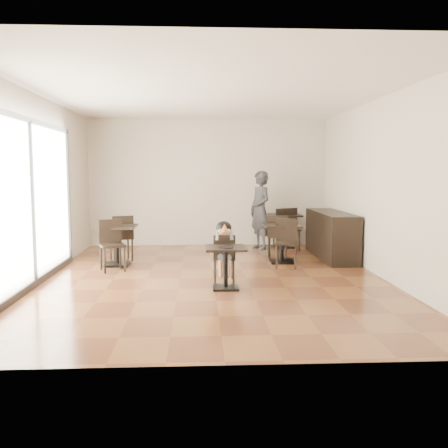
{
  "coord_description": "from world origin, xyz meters",
  "views": [
    {
      "loc": [
        -0.26,
        -8.71,
        1.9
      ],
      "look_at": [
        0.18,
        -0.31,
        1.0
      ],
      "focal_mm": 40.0,
      "sensor_mm": 36.0,
      "label": 1
    }
  ],
  "objects": [
    {
      "name": "child_chair",
      "position": [
        0.18,
        -0.26,
        0.41
      ],
      "size": [
        0.37,
        0.37,
        0.82
      ],
      "primitive_type": null,
      "rotation": [
        0.0,
        0.0,
        3.14
      ],
      "color": "black",
      "rests_on": "floor"
    },
    {
      "name": "floor",
      "position": [
        0.0,
        0.0,
        0.0
      ],
      "size": [
        6.0,
        8.0,
        0.01
      ],
      "primitive_type": "cube",
      "color": "brown",
      "rests_on": "ground"
    },
    {
      "name": "plate",
      "position": [
        0.18,
        -0.91,
        0.69
      ],
      "size": [
        0.23,
        0.23,
        0.01
      ],
      "primitive_type": "cylinder",
      "color": "black",
      "rests_on": "child_table"
    },
    {
      "name": "chair_back_a",
      "position": [
        1.88,
        3.5,
        0.5
      ],
      "size": [
        0.59,
        0.59,
        0.99
      ],
      "primitive_type": null,
      "rotation": [
        0.0,
        0.0,
        3.54
      ],
      "color": "black",
      "rests_on": "floor"
    },
    {
      "name": "pizza_slice",
      "position": [
        0.18,
        -0.45,
        0.9
      ],
      "size": [
        0.24,
        0.18,
        0.06
      ],
      "primitive_type": null,
      "color": "#E7D887",
      "rests_on": "child"
    },
    {
      "name": "chair_left_a",
      "position": [
        -1.89,
        1.84,
        0.49
      ],
      "size": [
        0.56,
        0.56,
        0.97
      ],
      "primitive_type": null,
      "rotation": [
        0.0,
        0.0,
        3.51
      ],
      "color": "black",
      "rests_on": "floor"
    },
    {
      "name": "wall_left",
      "position": [
        -3.0,
        0.0,
        1.6
      ],
      "size": [
        0.01,
        8.0,
        3.2
      ],
      "primitive_type": "cube",
      "color": "beige",
      "rests_on": "floor"
    },
    {
      "name": "child_table",
      "position": [
        0.18,
        -0.81,
        0.34
      ],
      "size": [
        0.65,
        0.65,
        0.68
      ],
      "primitive_type": null,
      "color": "black",
      "rests_on": "floor"
    },
    {
      "name": "cafe_table_back",
      "position": [
        1.88,
        3.5,
        0.41
      ],
      "size": [
        1.02,
        1.02,
        0.83
      ],
      "primitive_type": null,
      "rotation": [
        0.0,
        0.0,
        0.4
      ],
      "color": "black",
      "rests_on": "floor"
    },
    {
      "name": "chair_mid_a",
      "position": [
        1.47,
        2.02,
        0.48
      ],
      "size": [
        0.5,
        0.5,
        0.95
      ],
      "primitive_type": null,
      "rotation": [
        0.0,
        0.0,
        2.95
      ],
      "color": "black",
      "rests_on": "floor"
    },
    {
      "name": "adult_patron",
      "position": [
        1.23,
        3.21,
        0.95
      ],
      "size": [
        0.69,
        0.81,
        1.89
      ],
      "primitive_type": "imported",
      "rotation": [
        0.0,
        0.0,
        -1.17
      ],
      "color": "#35353A",
      "rests_on": "floor"
    },
    {
      "name": "wall_front",
      "position": [
        0.0,
        -4.0,
        1.6
      ],
      "size": [
        6.0,
        0.01,
        3.2
      ],
      "primitive_type": "cube",
      "color": "beige",
      "rests_on": "floor"
    },
    {
      "name": "chair_back_b",
      "position": [
        1.88,
        2.96,
        0.5
      ],
      "size": [
        0.59,
        0.59,
        0.99
      ],
      "primitive_type": null,
      "rotation": [
        0.0,
        0.0,
        0.4
      ],
      "color": "black",
      "rests_on": "floor"
    },
    {
      "name": "cafe_table_left",
      "position": [
        -1.89,
        1.29,
        0.4
      ],
      "size": [
        0.99,
        0.99,
        0.81
      ],
      "primitive_type": null,
      "rotation": [
        0.0,
        0.0,
        0.37
      ],
      "color": "black",
      "rests_on": "floor"
    },
    {
      "name": "chair_left_b",
      "position": [
        -1.89,
        0.74,
        0.49
      ],
      "size": [
        0.56,
        0.56,
        0.97
      ],
      "primitive_type": null,
      "rotation": [
        0.0,
        0.0,
        0.37
      ],
      "color": "black",
      "rests_on": "floor"
    },
    {
      "name": "wall_right",
      "position": [
        3.0,
        0.0,
        1.6
      ],
      "size": [
        0.01,
        8.0,
        3.2
      ],
      "primitive_type": "cube",
      "color": "beige",
      "rests_on": "floor"
    },
    {
      "name": "cafe_table_mid",
      "position": [
        1.47,
        1.47,
        0.4
      ],
      "size": [
        0.88,
        0.88,
        0.79
      ],
      "primitive_type": null,
      "rotation": [
        0.0,
        0.0,
        -0.19
      ],
      "color": "black",
      "rests_on": "floor"
    },
    {
      "name": "ceiling",
      "position": [
        0.0,
        0.0,
        3.2
      ],
      "size": [
        6.0,
        8.0,
        0.01
      ],
      "primitive_type": "cube",
      "color": "white",
      "rests_on": "floor"
    },
    {
      "name": "chair_mid_b",
      "position": [
        1.47,
        0.92,
        0.48
      ],
      "size": [
        0.5,
        0.5,
        0.95
      ],
      "primitive_type": null,
      "rotation": [
        0.0,
        0.0,
        -0.19
      ],
      "color": "black",
      "rests_on": "floor"
    },
    {
      "name": "wall_back",
      "position": [
        0.0,
        4.0,
        1.6
      ],
      "size": [
        6.0,
        0.01,
        3.2
      ],
      "primitive_type": "cube",
      "color": "beige",
      "rests_on": "floor"
    },
    {
      "name": "child",
      "position": [
        0.18,
        -0.26,
        0.52
      ],
      "size": [
        0.37,
        0.52,
        1.03
      ],
      "primitive_type": null,
      "color": "gray",
      "rests_on": "child_chair"
    },
    {
      "name": "service_counter",
      "position": [
        2.65,
        2.0,
        0.5
      ],
      "size": [
        0.6,
        2.4,
        1.0
      ],
      "primitive_type": "cube",
      "color": "black",
      "rests_on": "floor"
    },
    {
      "name": "storefront_window",
      "position": [
        -2.97,
        -0.5,
        1.4
      ],
      "size": [
        0.04,
        4.5,
        2.6
      ],
      "primitive_type": "cube",
      "color": "white",
      "rests_on": "floor"
    }
  ]
}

